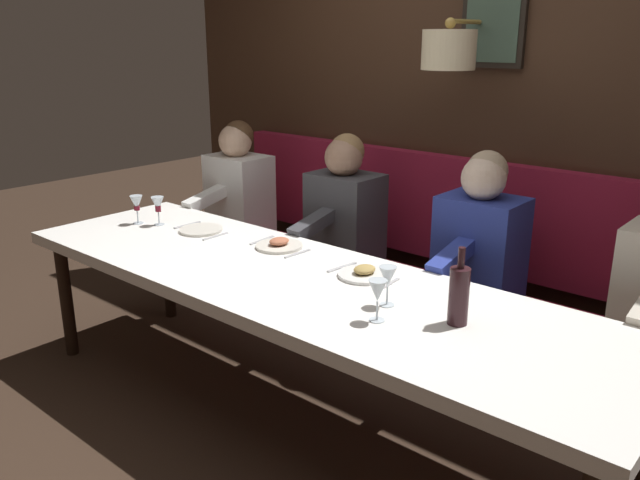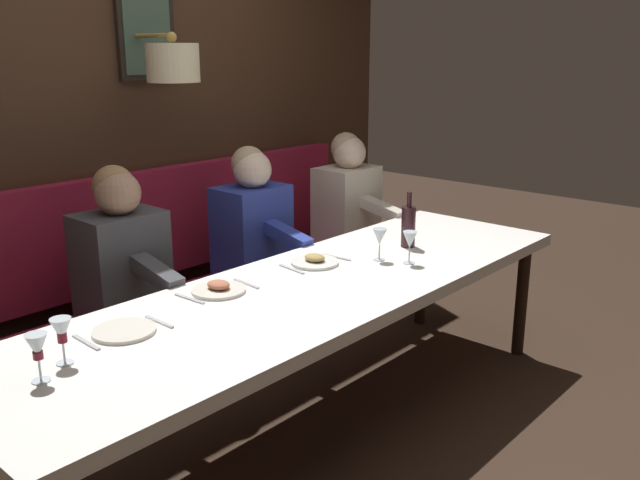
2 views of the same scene
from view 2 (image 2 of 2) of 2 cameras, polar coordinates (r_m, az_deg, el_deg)
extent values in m
plane|color=#332319|center=(3.38, -0.60, -15.72)|extent=(12.00, 12.00, 0.00)
cube|color=white|center=(3.07, -0.64, -4.36)|extent=(0.90, 3.11, 0.06)
cylinder|color=black|center=(4.17, 16.67, -4.88)|extent=(0.07, 0.07, 0.68)
cylinder|color=black|center=(4.49, 8.59, -2.91)|extent=(0.07, 0.07, 0.68)
cube|color=maroon|center=(3.86, -10.54, -8.01)|extent=(0.52, 3.31, 0.45)
cube|color=#382316|center=(4.04, -16.70, 10.66)|extent=(0.10, 4.51, 2.90)
cube|color=maroon|center=(4.08, -15.28, 1.08)|extent=(0.10, 3.31, 0.64)
cube|color=black|center=(4.07, -14.54, 16.46)|extent=(0.04, 0.37, 0.49)
cube|color=#384C3D|center=(4.05, -14.38, 16.47)|extent=(0.01, 0.31, 0.43)
cylinder|color=#A37F38|center=(3.89, -14.06, 16.44)|extent=(0.35, 0.02, 0.02)
cylinder|color=beige|center=(3.75, -12.34, 14.44)|extent=(0.28, 0.28, 0.20)
sphere|color=#A37F38|center=(3.75, -12.46, 16.42)|extent=(0.06, 0.06, 0.06)
cube|color=beige|center=(4.58, 2.25, 2.73)|extent=(0.30, 0.40, 0.56)
sphere|color=beige|center=(4.50, 2.50, 7.40)|extent=(0.22, 0.22, 0.22)
sphere|color=tan|center=(4.52, 2.21, 7.82)|extent=(0.20, 0.20, 0.20)
cube|color=beige|center=(4.40, 5.18, 2.66)|extent=(0.33, 0.09, 0.14)
cube|color=#283893|center=(3.97, -5.79, 0.58)|extent=(0.30, 0.40, 0.56)
sphere|color=beige|center=(3.87, -5.74, 5.94)|extent=(0.22, 0.22, 0.22)
sphere|color=tan|center=(3.89, -6.06, 6.44)|extent=(0.20, 0.20, 0.20)
cube|color=#283893|center=(3.76, -2.80, 0.39)|extent=(0.33, 0.09, 0.14)
cube|color=#3D3D42|center=(3.46, -16.43, -2.29)|extent=(0.30, 0.40, 0.56)
sphere|color=#A37A60|center=(3.35, -16.75, 3.81)|extent=(0.22, 0.22, 0.22)
sphere|color=#937047|center=(3.37, -17.06, 4.38)|extent=(0.20, 0.20, 0.20)
cube|color=#3D3D42|center=(3.22, -13.71, -2.71)|extent=(0.33, 0.09, 0.14)
cylinder|color=silver|center=(3.01, -8.56, -4.21)|extent=(0.24, 0.24, 0.01)
ellipsoid|color=#B76647|center=(3.00, -8.58, -3.75)|extent=(0.11, 0.09, 0.04)
cube|color=silver|center=(3.08, -6.26, -3.69)|extent=(0.17, 0.02, 0.01)
cube|color=silver|center=(2.94, -10.98, -4.88)|extent=(0.18, 0.03, 0.01)
cylinder|color=white|center=(3.35, -0.45, -1.90)|extent=(0.24, 0.24, 0.01)
ellipsoid|color=#AD8E4C|center=(3.35, -0.45, -1.49)|extent=(0.11, 0.09, 0.04)
cube|color=silver|center=(3.45, 1.41, -1.48)|extent=(0.17, 0.03, 0.01)
cube|color=silver|center=(3.27, -2.42, -2.47)|extent=(0.18, 0.04, 0.01)
cylinder|color=silver|center=(2.67, -16.26, -7.38)|extent=(0.24, 0.24, 0.01)
cube|color=silver|center=(2.72, -13.45, -6.74)|extent=(0.17, 0.02, 0.01)
cube|color=silver|center=(2.62, -19.18, -8.17)|extent=(0.18, 0.02, 0.01)
cylinder|color=silver|center=(2.39, -22.52, -10.93)|extent=(0.06, 0.06, 0.00)
cylinder|color=silver|center=(2.37, -22.62, -10.08)|extent=(0.01, 0.01, 0.07)
cone|color=silver|center=(2.34, -22.83, -8.31)|extent=(0.07, 0.07, 0.08)
cylinder|color=maroon|center=(2.35, -22.75, -8.97)|extent=(0.03, 0.03, 0.03)
cylinder|color=silver|center=(3.43, 5.05, -1.67)|extent=(0.06, 0.06, 0.00)
cylinder|color=silver|center=(3.42, 5.06, -1.03)|extent=(0.01, 0.01, 0.07)
cone|color=silver|center=(3.39, 5.10, 0.26)|extent=(0.07, 0.07, 0.08)
cylinder|color=silver|center=(2.49, -20.76, -9.69)|extent=(0.06, 0.06, 0.00)
cylinder|color=silver|center=(2.47, -20.85, -8.86)|extent=(0.01, 0.01, 0.07)
cone|color=silver|center=(2.44, -21.03, -7.15)|extent=(0.07, 0.07, 0.08)
cylinder|color=maroon|center=(2.45, -20.98, -7.69)|extent=(0.03, 0.03, 0.03)
cylinder|color=silver|center=(3.39, 7.54, -1.93)|extent=(0.06, 0.06, 0.00)
cylinder|color=silver|center=(3.38, 7.56, -1.29)|extent=(0.01, 0.01, 0.07)
cone|color=silver|center=(3.36, 7.61, 0.01)|extent=(0.07, 0.07, 0.08)
cylinder|color=#33191E|center=(3.65, 7.48, 1.11)|extent=(0.08, 0.08, 0.22)
cylinder|color=#33191E|center=(3.61, 7.57, 3.41)|extent=(0.03, 0.03, 0.08)
camera|label=1|loc=(3.98, 43.17, 11.62)|focal=36.12mm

